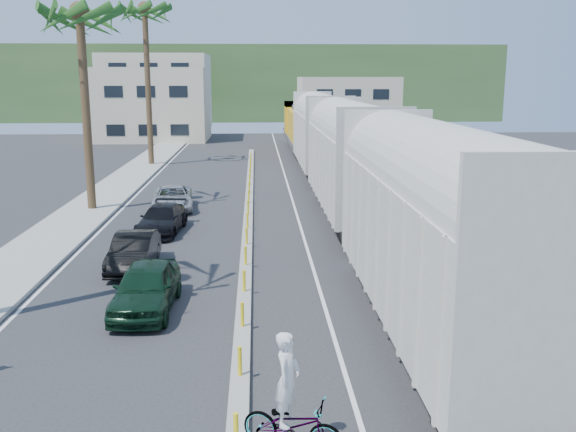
{
  "coord_description": "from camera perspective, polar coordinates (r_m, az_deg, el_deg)",
  "views": [
    {
      "loc": [
        0.43,
        -11.84,
        6.93
      ],
      "look_at": [
        1.57,
        10.91,
        2.0
      ],
      "focal_mm": 40.0,
      "sensor_mm": 36.0,
      "label": 1
    }
  ],
  "objects": [
    {
      "name": "sidewalk",
      "position": [
        38.52,
        -16.23,
        1.47
      ],
      "size": [
        3.0,
        90.0,
        0.15
      ],
      "primitive_type": "cube",
      "color": "gray",
      "rests_on": "ground"
    },
    {
      "name": "freight_train",
      "position": [
        36.95,
        4.28,
        5.92
      ],
      "size": [
        3.0,
        60.94,
        5.85
      ],
      "color": "beige",
      "rests_on": "ground"
    },
    {
      "name": "cyclist",
      "position": [
        12.6,
        0.32,
        -17.2
      ],
      "size": [
        2.14,
        2.5,
        2.38
      ],
      "rotation": [
        0.0,
        0.0,
        1.17
      ],
      "color": "#9EA0A5",
      "rests_on": "ground"
    },
    {
      "name": "car_second",
      "position": [
        24.29,
        -13.54,
        -3.09
      ],
      "size": [
        1.5,
        4.06,
        1.33
      ],
      "primitive_type": "imported",
      "rotation": [
        0.0,
        0.0,
        -0.01
      ],
      "color": "black",
      "rests_on": "ground"
    },
    {
      "name": "car_lead",
      "position": [
        19.92,
        -12.51,
        -6.22
      ],
      "size": [
        1.97,
        4.4,
        1.47
      ],
      "primitive_type": "imported",
      "rotation": [
        0.0,
        0.0,
        -0.03
      ],
      "color": "black",
      "rests_on": "ground"
    },
    {
      "name": "rails",
      "position": [
        40.69,
        3.63,
        2.42
      ],
      "size": [
        1.56,
        100.0,
        0.06
      ],
      "color": "black",
      "rests_on": "ground"
    },
    {
      "name": "median",
      "position": [
        32.53,
        -3.56,
        0.04
      ],
      "size": [
        0.45,
        60.0,
        0.85
      ],
      "color": "gray",
      "rests_on": "ground"
    },
    {
      "name": "ground",
      "position": [
        13.72,
        -4.48,
        -18.15
      ],
      "size": [
        140.0,
        140.0,
        0.0
      ],
      "primitive_type": "plane",
      "color": "#28282B",
      "rests_on": "ground"
    },
    {
      "name": "lane_markings",
      "position": [
        37.57,
        -6.75,
        1.5
      ],
      "size": [
        9.42,
        90.0,
        0.01
      ],
      "color": "silver",
      "rests_on": "ground"
    },
    {
      "name": "hillside",
      "position": [
        111.85,
        -3.15,
        11.71
      ],
      "size": [
        80.0,
        20.0,
        12.0
      ],
      "primitive_type": "cube",
      "color": "#385628",
      "rests_on": "ground"
    },
    {
      "name": "car_rear",
      "position": [
        34.83,
        -10.21,
        1.58
      ],
      "size": [
        3.0,
        4.92,
        1.25
      ],
      "primitive_type": "imported",
      "rotation": [
        0.0,
        0.0,
        0.1
      ],
      "color": "#B0B2B6",
      "rests_on": "ground"
    },
    {
      "name": "car_third",
      "position": [
        29.68,
        -11.14,
        -0.29
      ],
      "size": [
        2.53,
        4.63,
        1.25
      ],
      "primitive_type": "imported",
      "rotation": [
        0.0,
        0.0,
        -0.09
      ],
      "color": "black",
      "rests_on": "ground"
    },
    {
      "name": "buildings",
      "position": [
        83.82,
        -7.68,
        10.34
      ],
      "size": [
        38.0,
        27.0,
        10.0
      ],
      "color": "beige",
      "rests_on": "ground"
    }
  ]
}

